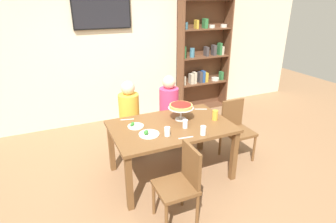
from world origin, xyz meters
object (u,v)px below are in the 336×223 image
object	(u,v)px
beer_glass_amber_tall	(215,115)
water_glass_clear_near	(185,124)
salad_plate_far_diner	(135,126)
water_glass_clear_spare	(203,131)
cutlery_fork_far	(127,119)
water_glass_clear_far	(167,132)
chair_head_east	(236,127)
diner_far_right	(169,116)
chair_near_left	(181,181)
television	(102,12)
cutlery_knife_near	(201,109)
dining_table	(171,131)
cutlery_fork_near	(186,138)
deep_dish_pizza_stand	(181,107)
salad_plate_near_diner	(148,134)
diner_far_left	(130,123)
bookshelf	(203,57)

from	to	relation	value
beer_glass_amber_tall	water_glass_clear_near	xyz separation A→B (m)	(-0.47, -0.05, -0.01)
salad_plate_far_diner	water_glass_clear_spare	xyz separation A→B (m)	(0.67, -0.53, 0.04)
water_glass_clear_near	cutlery_fork_far	distance (m)	0.80
water_glass_clear_far	water_glass_clear_spare	distance (m)	0.42
chair_head_east	salad_plate_far_diner	bearing A→B (deg)	-3.53
diner_far_right	chair_near_left	size ratio (longest dim) A/B	1.32
television	cutlery_knife_near	bearing A→B (deg)	-61.93
water_glass_clear_near	chair_near_left	bearing A→B (deg)	-119.63
water_glass_clear_near	cutlery_fork_far	size ratio (longest dim) A/B	0.59
water_glass_clear_far	cutlery_knife_near	distance (m)	0.95
television	water_glass_clear_far	distance (m)	2.65
dining_table	chair_near_left	xyz separation A→B (m)	(-0.24, -0.78, -0.16)
chair_head_east	water_glass_clear_near	xyz separation A→B (m)	(-0.94, -0.19, 0.31)
water_glass_clear_far	cutlery_fork_near	bearing A→B (deg)	-37.67
water_glass_clear_near	water_glass_clear_far	xyz separation A→B (m)	(-0.29, -0.10, 0.00)
chair_head_east	chair_near_left	bearing A→B (deg)	32.57
diner_far_right	deep_dish_pizza_stand	world-z (taller)	diner_far_right
dining_table	beer_glass_amber_tall	world-z (taller)	beer_glass_amber_tall
television	cutlery_fork_far	xyz separation A→B (m)	(-0.12, -1.72, -1.27)
television	water_glass_clear_far	bearing A→B (deg)	-85.56
dining_table	cutlery_fork_far	distance (m)	0.61
dining_table	water_glass_clear_far	distance (m)	0.32
chair_near_left	salad_plate_near_diner	world-z (taller)	chair_near_left
diner_far_right	water_glass_clear_spare	bearing A→B (deg)	-4.30
water_glass_clear_near	beer_glass_amber_tall	bearing A→B (deg)	6.63
diner_far_right	diner_far_left	xyz separation A→B (m)	(-0.65, -0.02, 0.00)
diner_far_right	cutlery_fork_far	world-z (taller)	diner_far_right
bookshelf	deep_dish_pizza_stand	size ratio (longest dim) A/B	6.62
cutlery_fork_far	deep_dish_pizza_stand	bearing A→B (deg)	169.09
water_glass_clear_far	cutlery_fork_far	bearing A→B (deg)	115.64
television	deep_dish_pizza_stand	size ratio (longest dim) A/B	2.96
bookshelf	beer_glass_amber_tall	size ratio (longest dim) A/B	16.50
bookshelf	diner_far_right	distance (m)	1.88
dining_table	bookshelf	distance (m)	2.63
diner_far_right	deep_dish_pizza_stand	distance (m)	0.83
deep_dish_pizza_stand	salad_plate_near_diner	distance (m)	0.62
salad_plate_far_diner	cutlery_fork_near	bearing A→B (deg)	-49.05
water_glass_clear_far	deep_dish_pizza_stand	bearing A→B (deg)	44.98
bookshelf	water_glass_clear_far	xyz separation A→B (m)	(-1.79, -2.26, -0.30)
diner_far_left	cutlery_knife_near	size ratio (longest dim) A/B	6.39
diner_far_right	water_glass_clear_spare	size ratio (longest dim) A/B	10.44
cutlery_fork_near	water_glass_clear_far	bearing A→B (deg)	148.94
bookshelf	deep_dish_pizza_stand	world-z (taller)	bookshelf
water_glass_clear_far	cutlery_fork_far	world-z (taller)	water_glass_clear_far
water_glass_clear_far	salad_plate_near_diner	bearing A→B (deg)	150.98
water_glass_clear_spare	deep_dish_pizza_stand	bearing A→B (deg)	95.55
diner_far_right	salad_plate_far_diner	bearing A→B (deg)	-48.94
chair_near_left	water_glass_clear_near	size ratio (longest dim) A/B	8.19
diner_far_left	salad_plate_far_diner	xyz separation A→B (m)	(-0.11, -0.64, 0.26)
cutlery_fork_near	diner_far_left	bearing A→B (deg)	112.98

